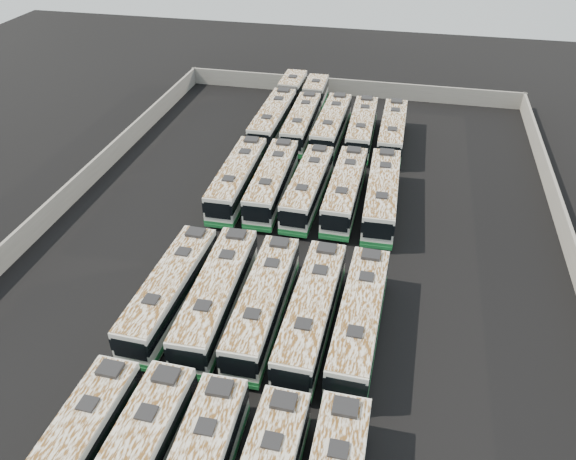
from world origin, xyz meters
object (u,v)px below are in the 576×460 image
object	(u,v)px
bus_midback_left	(272,182)
bus_midback_right	(345,190)
bus_midfront_left	(217,296)
bus_midfront_far_right	(360,320)
bus_midfront_right	(312,313)
bus_midback_center	(308,187)
bus_midfront_far_left	(170,291)
bus_midfront_center	(263,304)
bus_midback_far_left	(238,179)
bus_back_far_left	(280,109)
bus_back_left	(306,112)
bus_back_far_right	(392,131)
bus_back_right	(362,128)
bus_back_center	(331,125)
bus_midback_far_right	(382,195)

from	to	relation	value
bus_midback_left	bus_midback_right	distance (m)	6.99
bus_midfront_left	bus_midback_right	distance (m)	18.15
bus_midfront_left	bus_midfront_far_right	world-z (taller)	bus_midfront_left
bus_midfront_right	bus_midback_center	distance (m)	17.14
bus_midfront_far_left	bus_midfront_center	xyz separation A→B (m)	(6.86, 0.11, 0.00)
bus_midfront_center	bus_midfront_right	xyz separation A→B (m)	(3.50, -0.20, 0.04)
bus_midback_far_left	bus_midfront_left	bearing A→B (deg)	-79.01
bus_midfront_far_right	bus_back_far_left	size ratio (longest dim) A/B	0.63
bus_back_left	bus_back_far_right	world-z (taller)	same
bus_midfront_far_left	bus_midfront_left	distance (m)	3.49
bus_midfront_right	bus_midback_right	distance (m)	17.03
bus_midback_left	bus_midfront_far_right	bearing A→B (deg)	-60.02
bus_midfront_right	bus_back_far_left	size ratio (longest dim) A/B	0.64
bus_back_far_right	bus_midback_left	bearing A→B (deg)	-126.71
bus_midfront_far_left	bus_midback_left	size ratio (longest dim) A/B	0.99
bus_midfront_far_right	bus_back_far_left	xyz separation A→B (m)	(-13.63, 34.46, 0.03)
bus_midfront_far_right	bus_midback_far_left	xyz separation A→B (m)	(-13.64, 16.78, 0.01)
bus_back_right	bus_midfront_left	bearing A→B (deg)	-103.57
bus_midfront_far_right	bus_back_right	xyz separation A→B (m)	(-3.30, 31.15, -0.04)
bus_midfront_far_left	bus_midfront_right	distance (m)	10.37
bus_midback_far_left	bus_midfront_far_right	bearing A→B (deg)	-51.72
bus_back_right	bus_back_center	bearing A→B (deg)	-178.93
bus_back_center	bus_midfront_far_left	bearing A→B (deg)	-101.43
bus_midfront_left	bus_midback_far_left	distance (m)	16.94
bus_midfront_right	bus_back_far_left	xyz separation A→B (m)	(-10.34, 34.49, 0.01)
bus_midfront_center	bus_midback_left	size ratio (longest dim) A/B	0.98
bus_midfront_far_right	bus_back_center	world-z (taller)	bus_back_center
bus_midback_left	bus_back_center	xyz separation A→B (m)	(3.50, 14.04, 0.00)
bus_midfront_left	bus_midfront_center	bearing A→B (deg)	-1.87
bus_back_far_right	bus_back_center	bearing A→B (deg)	179.88
bus_midback_right	bus_back_center	xyz separation A→B (m)	(-3.49, 14.03, 0.03)
bus_midfront_far_right	bus_back_far_right	xyz separation A→B (m)	(0.14, 31.03, -0.05)
bus_midfront_far_right	bus_back_center	xyz separation A→B (m)	(-6.78, 31.03, 0.01)
bus_midfront_far_right	bus_midback_far_right	size ratio (longest dim) A/B	0.98
bus_midfront_left	bus_midfront_right	size ratio (longest dim) A/B	1.01
bus_midback_left	bus_midback_center	xyz separation A→B (m)	(3.51, -0.23, -0.05)
bus_back_right	bus_back_far_right	xyz separation A→B (m)	(3.44, -0.13, -0.01)
bus_back_left	bus_back_center	size ratio (longest dim) A/B	1.50
bus_midfront_far_right	bus_midfront_far_left	bearing A→B (deg)	-178.84
bus_back_left	bus_back_far_right	distance (m)	10.97
bus_midback_far_right	bus_midback_center	bearing A→B (deg)	178.97
bus_midfront_left	bus_midfront_right	bearing A→B (deg)	-3.26
bus_midback_far_left	bus_midfront_far_left	bearing A→B (deg)	-90.87
bus_midfront_far_left	bus_back_left	xyz separation A→B (m)	(3.32, 34.25, -0.03)
bus_midback_left	bus_midback_far_right	xyz separation A→B (m)	(10.41, -0.21, 0.04)
bus_midfront_left	bus_midfront_far_right	bearing A→B (deg)	-2.47
bus_midfront_far_left	bus_back_right	xyz separation A→B (m)	(10.35, 31.10, -0.02)
bus_midfront_far_right	bus_back_far_left	bearing A→B (deg)	112.97
bus_midback_left	bus_midback_right	bearing A→B (deg)	-1.11
bus_midback_center	bus_midback_far_right	xyz separation A→B (m)	(6.91, 0.02, 0.08)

